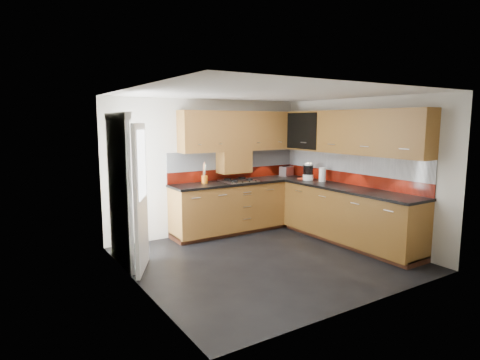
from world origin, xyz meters
TOP-DOWN VIEW (x-y plane):
  - room at (0.00, 0.00)m, footprint 4.00×3.80m
  - base_cabinets at (1.07, 0.72)m, footprint 2.70×3.20m
  - countertop at (1.05, 0.70)m, footprint 2.72×3.22m
  - backsplash at (1.28, 0.93)m, footprint 2.70×3.20m
  - upper_cabinets at (1.23, 0.78)m, footprint 2.50×3.20m
  - extractor_hood at (0.45, 1.64)m, footprint 0.60×0.33m
  - glass_cabinet at (1.71, 1.07)m, footprint 0.32×0.80m
  - back_door at (-1.78, 0.75)m, footprint 0.42×1.19m
  - gas_hob at (0.45, 1.47)m, footprint 0.60×0.53m
  - utensil_pot at (-0.18, 1.59)m, footprint 0.11×0.11m
  - toaster at (1.65, 1.59)m, footprint 0.31×0.24m
  - food_processor at (1.61, 0.91)m, footprint 0.19×0.19m
  - paper_towel at (1.71, 0.65)m, footprint 0.13×0.13m
  - orange_cloth at (1.62, 1.08)m, footprint 0.19×0.17m

SIDE VIEW (x-z plane):
  - base_cabinets at x=1.07m, z-range -0.04..0.91m
  - countertop at x=1.05m, z-range 0.90..0.94m
  - orange_cloth at x=1.62m, z-range 0.94..0.96m
  - gas_hob at x=0.45m, z-range 0.93..0.98m
  - utensil_pot at x=-0.18m, z-range 0.84..1.22m
  - back_door at x=-1.78m, z-range 0.01..2.05m
  - toaster at x=1.65m, z-range 0.94..1.13m
  - paper_towel at x=1.71m, z-range 0.94..1.19m
  - food_processor at x=1.61m, z-range 0.93..1.24m
  - backsplash at x=1.28m, z-range 0.94..1.48m
  - extractor_hood at x=0.45m, z-range 1.08..1.48m
  - room at x=0.00m, z-range 0.18..2.82m
  - upper_cabinets at x=1.23m, z-range 1.48..2.20m
  - glass_cabinet at x=1.71m, z-range 1.54..2.20m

